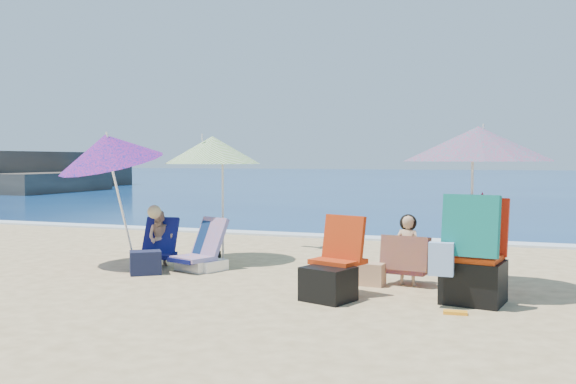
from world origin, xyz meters
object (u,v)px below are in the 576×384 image
(umbrella_turquoise, at_px, (478,144))
(camp_chair_right, at_px, (472,264))
(umbrella_blue, at_px, (108,150))
(person_center, at_px, (407,251))
(chair_navy, at_px, (204,257))
(chair_rainbow, at_px, (201,256))
(umbrella_striped, at_px, (212,150))
(camp_chair_left, at_px, (332,275))
(person_left, at_px, (160,238))
(furled_umbrella, at_px, (470,243))

(umbrella_turquoise, distance_m, camp_chair_right, 1.44)
(umbrella_blue, relative_size, person_center, 2.37)
(umbrella_blue, bearing_deg, camp_chair_right, -7.86)
(umbrella_turquoise, height_order, chair_navy, umbrella_turquoise)
(umbrella_turquoise, relative_size, chair_rainbow, 2.53)
(umbrella_striped, relative_size, camp_chair_left, 2.12)
(umbrella_blue, bearing_deg, umbrella_turquoise, -0.44)
(camp_chair_right, relative_size, person_center, 1.36)
(camp_chair_left, xyz_separation_m, person_left, (-2.89, 1.23, 0.13))
(umbrella_blue, bearing_deg, chair_navy, 5.71)
(umbrella_striped, relative_size, camp_chair_right, 1.63)
(umbrella_turquoise, xyz_separation_m, furled_umbrella, (-0.03, -0.71, -1.05))
(umbrella_striped, height_order, chair_navy, umbrella_striped)
(umbrella_striped, xyz_separation_m, camp_chair_right, (3.84, -1.60, -1.24))
(chair_navy, bearing_deg, umbrella_striped, 107.28)
(camp_chair_right, distance_m, person_center, 1.08)
(umbrella_blue, xyz_separation_m, person_center, (4.23, 0.04, -1.25))
(chair_navy, distance_m, camp_chair_left, 2.44)
(camp_chair_right, bearing_deg, person_center, 137.52)
(camp_chair_right, bearing_deg, camp_chair_left, -167.87)
(umbrella_blue, relative_size, person_left, 2.29)
(chair_navy, height_order, chair_rainbow, chair_rainbow)
(umbrella_blue, bearing_deg, person_left, 18.11)
(umbrella_turquoise, bearing_deg, camp_chair_right, -90.78)
(umbrella_striped, distance_m, umbrella_blue, 1.49)
(person_left, bearing_deg, camp_chair_left, -23.02)
(furled_umbrella, xyz_separation_m, person_center, (-0.78, 0.78, -0.24))
(camp_chair_right, xyz_separation_m, person_center, (-0.80, 0.73, -0.01))
(umbrella_striped, distance_m, person_center, 3.40)
(umbrella_turquoise, height_order, umbrella_striped, umbrella_turquoise)
(umbrella_turquoise, height_order, person_left, umbrella_turquoise)
(umbrella_turquoise, relative_size, furled_umbrella, 1.73)
(umbrella_striped, bearing_deg, person_center, -15.94)
(umbrella_turquoise, distance_m, umbrella_blue, 5.04)
(camp_chair_right, distance_m, person_left, 4.44)
(umbrella_turquoise, height_order, person_center, umbrella_turquoise)
(camp_chair_left, bearing_deg, person_left, 156.98)
(furled_umbrella, distance_m, person_left, 4.44)
(chair_navy, distance_m, chair_rainbow, 0.05)
(camp_chair_right, bearing_deg, furled_umbrella, -109.79)
(umbrella_turquoise, bearing_deg, umbrella_blue, 179.56)
(person_left, bearing_deg, umbrella_striped, 53.50)
(umbrella_turquoise, xyz_separation_m, camp_chair_right, (-0.01, -0.66, -1.28))
(camp_chair_left, distance_m, camp_chair_right, 1.49)
(person_left, bearing_deg, chair_rainbow, -7.07)
(umbrella_striped, relative_size, chair_navy, 2.48)
(person_left, bearing_deg, person_center, -3.02)
(furled_umbrella, bearing_deg, person_center, 134.90)
(umbrella_blue, bearing_deg, camp_chair_left, -15.70)
(umbrella_turquoise, bearing_deg, furled_umbrella, -92.22)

